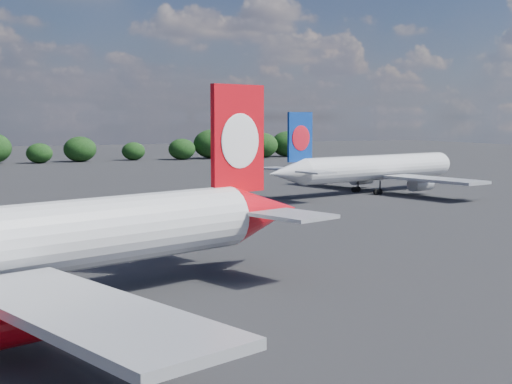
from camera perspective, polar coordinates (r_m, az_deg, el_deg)
name	(u,v)px	position (r m, az deg, el deg)	size (l,w,h in m)	color
qantas_airliner	(34,242)	(49.76, -17.31, -3.85)	(47.12, 45.26, 15.77)	silver
china_southern_airliner	(370,169)	(124.59, 9.12, 1.85)	(42.30, 40.46, 13.90)	silver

